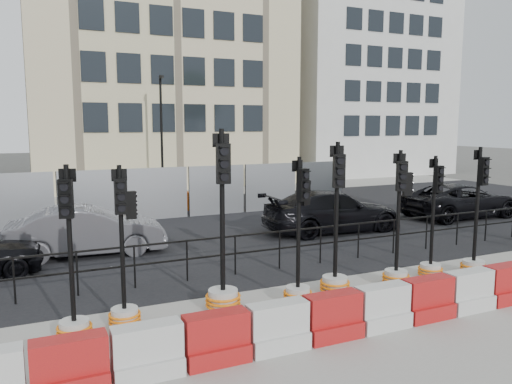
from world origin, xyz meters
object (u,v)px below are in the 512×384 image
traffic_signal_h (475,250)px  car_c (332,211)px  traffic_signal_d (299,270)px  traffic_signal_a (73,306)px

traffic_signal_h → car_c: (-0.38, 5.61, 0.06)m
traffic_signal_d → traffic_signal_h: traffic_signal_h is taller
traffic_signal_a → car_c: (8.73, 5.49, 0.08)m
traffic_signal_d → traffic_signal_a: bearing=162.7°
traffic_signal_d → car_c: traffic_signal_d is taller
traffic_signal_d → car_c: size_ratio=0.61×
traffic_signal_d → traffic_signal_h: 4.81m
traffic_signal_h → car_c: bearing=87.0°
traffic_signal_h → car_c: traffic_signal_h is taller
traffic_signal_h → car_c: 5.62m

